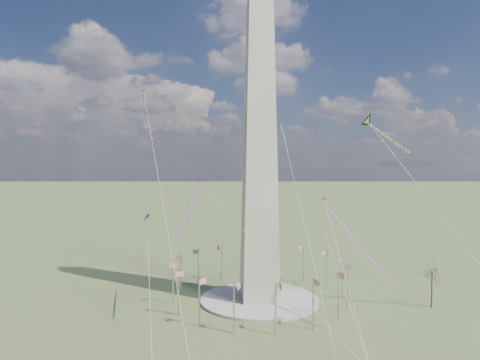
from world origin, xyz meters
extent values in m
plane|color=#566231|center=(0.00, 0.00, 0.00)|extent=(2000.00, 2000.00, 0.00)
cylinder|color=#A8A599|center=(0.00, 0.00, 0.40)|extent=(36.00, 36.00, 0.80)
cylinder|color=#AFB1B5|center=(26.00, 0.00, 6.50)|extent=(0.36, 0.36, 13.00)
cube|color=#B31D17|center=(26.00, 1.30, 11.80)|extent=(2.40, 0.08, 1.50)
cylinder|color=#AFB1B5|center=(24.02, 9.95, 6.50)|extent=(0.36, 0.36, 13.00)
cube|color=#B31D17|center=(23.52, 11.15, 11.80)|extent=(2.25, 0.99, 1.50)
cylinder|color=#AFB1B5|center=(18.38, 18.38, 6.50)|extent=(0.36, 0.36, 13.00)
cube|color=#B31D17|center=(17.47, 19.30, 11.80)|extent=(1.75, 1.75, 1.50)
cylinder|color=#AFB1B5|center=(9.95, 24.02, 6.50)|extent=(0.36, 0.36, 13.00)
cube|color=#B31D17|center=(8.75, 24.52, 11.80)|extent=(0.99, 2.25, 1.50)
cylinder|color=#AFB1B5|center=(0.00, 26.00, 6.50)|extent=(0.36, 0.36, 13.00)
cube|color=#B31D17|center=(-1.30, 26.00, 11.80)|extent=(0.08, 2.40, 1.50)
cylinder|color=#AFB1B5|center=(-9.95, 24.02, 6.50)|extent=(0.36, 0.36, 13.00)
cube|color=#B31D17|center=(-11.15, 23.52, 11.80)|extent=(0.99, 2.25, 1.50)
cylinder|color=#AFB1B5|center=(-18.38, 18.38, 6.50)|extent=(0.36, 0.36, 13.00)
cube|color=#B31D17|center=(-19.30, 17.47, 11.80)|extent=(1.75, 1.75, 1.50)
cylinder|color=#AFB1B5|center=(-24.02, 9.95, 6.50)|extent=(0.36, 0.36, 13.00)
cube|color=#B31D17|center=(-24.52, 8.75, 11.80)|extent=(2.25, 0.99, 1.50)
cylinder|color=#AFB1B5|center=(-26.00, 0.00, 6.50)|extent=(0.36, 0.36, 13.00)
cube|color=#B31D17|center=(-26.00, -1.30, 11.80)|extent=(2.40, 0.08, 1.50)
cylinder|color=#AFB1B5|center=(-24.02, -9.95, 6.50)|extent=(0.36, 0.36, 13.00)
cube|color=#B31D17|center=(-23.52, -11.15, 11.80)|extent=(2.25, 0.99, 1.50)
cylinder|color=#AFB1B5|center=(-18.38, -18.38, 6.50)|extent=(0.36, 0.36, 13.00)
cube|color=#B31D17|center=(-17.47, -19.30, 11.80)|extent=(1.75, 1.75, 1.50)
cylinder|color=#AFB1B5|center=(-9.95, -24.02, 6.50)|extent=(0.36, 0.36, 13.00)
cube|color=#B31D17|center=(-8.75, -24.52, 11.80)|extent=(0.99, 2.25, 1.50)
cylinder|color=#AFB1B5|center=(0.00, -26.00, 6.50)|extent=(0.36, 0.36, 13.00)
cube|color=#B31D17|center=(1.30, -26.00, 11.80)|extent=(0.08, 2.40, 1.50)
cylinder|color=#AFB1B5|center=(9.95, -24.02, 6.50)|extent=(0.36, 0.36, 13.00)
cube|color=#B31D17|center=(11.15, -23.52, 11.80)|extent=(0.99, 2.25, 1.50)
cylinder|color=#AFB1B5|center=(18.38, -18.38, 6.50)|extent=(0.36, 0.36, 13.00)
cube|color=#B31D17|center=(19.30, -17.47, 11.80)|extent=(1.75, 1.75, 1.50)
cylinder|color=#AFB1B5|center=(24.02, -9.95, 6.50)|extent=(0.36, 0.36, 13.00)
cube|color=#B31D17|center=(24.52, -8.75, 11.80)|extent=(2.25, 0.99, 1.50)
cylinder|color=#493E2C|center=(48.83, -11.14, 5.17)|extent=(0.42, 0.42, 10.34)
cube|color=#FFA10D|center=(43.28, 4.88, 49.87)|extent=(9.02, 11.72, 10.07)
cube|color=#FFA10D|center=(41.81, 3.77, 49.87)|extent=(9.02, 11.72, 10.07)
cube|color=navy|center=(-34.20, 6.45, 25.32)|extent=(1.81, 2.28, 2.17)
cube|color=#E93E24|center=(-34.20, 6.45, 21.74)|extent=(0.73, 2.77, 7.49)
cube|color=#E93E24|center=(21.12, -19.76, 23.22)|extent=(7.69, 22.23, 14.51)
cube|color=#E93E24|center=(-20.99, -13.48, 29.82)|extent=(5.88, 19.01, 12.27)
cube|color=#E93E24|center=(30.34, -2.92, 13.38)|extent=(17.98, 13.28, 13.64)
cube|color=red|center=(-39.09, 41.81, 70.08)|extent=(1.61, 1.51, 1.64)
cube|color=red|center=(-39.09, 41.81, 68.28)|extent=(0.28, 1.42, 3.77)
cube|color=white|center=(16.55, 49.14, 57.73)|extent=(1.42, 2.27, 1.86)
cube|color=white|center=(16.55, 49.14, 55.69)|extent=(0.91, 1.55, 4.27)
camera|label=1|loc=(-19.23, -127.14, 41.73)|focal=32.00mm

